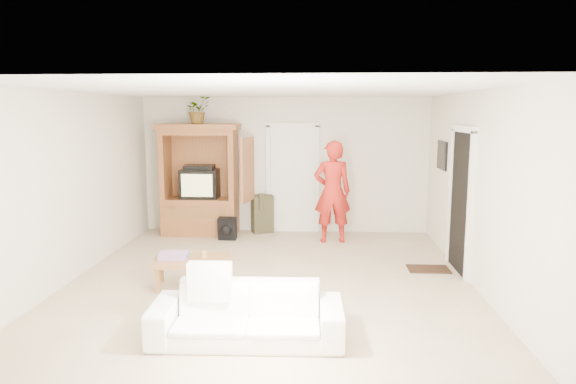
% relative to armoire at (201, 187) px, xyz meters
% --- Properties ---
extents(floor, '(6.00, 6.00, 0.00)m').
position_rel_armoire_xyz_m(floor, '(1.58, -2.66, -0.91)').
color(floor, tan).
rests_on(floor, ground).
extents(ceiling, '(6.00, 6.00, 0.00)m').
position_rel_armoire_xyz_m(ceiling, '(1.58, -2.66, 1.69)').
color(ceiling, white).
rests_on(ceiling, floor).
extents(wall_back, '(5.50, 0.00, 5.50)m').
position_rel_armoire_xyz_m(wall_back, '(1.58, 0.34, 0.39)').
color(wall_back, silver).
rests_on(wall_back, floor).
extents(wall_front, '(5.50, 0.00, 5.50)m').
position_rel_armoire_xyz_m(wall_front, '(1.58, -5.66, 0.39)').
color(wall_front, silver).
rests_on(wall_front, floor).
extents(wall_left, '(0.00, 6.00, 6.00)m').
position_rel_armoire_xyz_m(wall_left, '(-1.17, -2.66, 0.39)').
color(wall_left, silver).
rests_on(wall_left, floor).
extents(wall_right, '(0.00, 6.00, 6.00)m').
position_rel_armoire_xyz_m(wall_right, '(4.33, -2.66, 0.39)').
color(wall_right, silver).
rests_on(wall_right, floor).
extents(armoire, '(1.82, 1.14, 2.10)m').
position_rel_armoire_xyz_m(armoire, '(0.00, 0.00, 0.00)').
color(armoire, '#99582F').
rests_on(armoire, floor).
extents(door_back, '(0.85, 0.05, 2.04)m').
position_rel_armoire_xyz_m(door_back, '(1.73, 0.31, 0.11)').
color(door_back, white).
rests_on(door_back, floor).
extents(doorway_right, '(0.05, 0.90, 2.04)m').
position_rel_armoire_xyz_m(doorway_right, '(4.30, -2.06, 0.11)').
color(doorway_right, black).
rests_on(doorway_right, floor).
extents(framed_picture, '(0.03, 0.60, 0.48)m').
position_rel_armoire_xyz_m(framed_picture, '(4.31, -0.76, 0.69)').
color(framed_picture, black).
rests_on(framed_picture, wall_right).
extents(doormat, '(0.60, 0.40, 0.02)m').
position_rel_armoire_xyz_m(doormat, '(3.88, -2.06, -0.90)').
color(doormat, '#382316').
rests_on(doormat, floor).
extents(plant, '(0.62, 0.62, 0.52)m').
position_rel_armoire_xyz_m(plant, '(-0.02, -0.03, 1.45)').
color(plant, '#4C7238').
rests_on(plant, armoire).
extents(man, '(0.72, 0.52, 1.83)m').
position_rel_armoire_xyz_m(man, '(2.48, -0.47, 0.01)').
color(man, red).
rests_on(man, floor).
extents(sofa, '(1.96, 0.82, 0.57)m').
position_rel_armoire_xyz_m(sofa, '(1.52, -4.60, -0.63)').
color(sofa, white).
rests_on(sofa, floor).
extents(coffee_table, '(1.11, 0.75, 0.38)m').
position_rel_armoire_xyz_m(coffee_table, '(0.56, -2.99, -0.58)').
color(coffee_table, '#9F6736').
rests_on(coffee_table, floor).
extents(towel, '(0.40, 0.31, 0.08)m').
position_rel_armoire_xyz_m(towel, '(0.30, -2.99, -0.49)').
color(towel, '#F65293').
rests_on(towel, coffee_table).
extents(candle, '(0.08, 0.08, 0.10)m').
position_rel_armoire_xyz_m(candle, '(0.70, -2.94, -0.48)').
color(candle, tan).
rests_on(candle, coffee_table).
extents(backpack_black, '(0.33, 0.20, 0.40)m').
position_rel_armoire_xyz_m(backpack_black, '(0.57, -0.45, -0.71)').
color(backpack_black, black).
rests_on(backpack_black, floor).
extents(backpack_olive, '(0.47, 0.41, 0.73)m').
position_rel_armoire_xyz_m(backpack_olive, '(1.14, 0.19, -0.54)').
color(backpack_olive, '#47442B').
rests_on(backpack_olive, floor).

